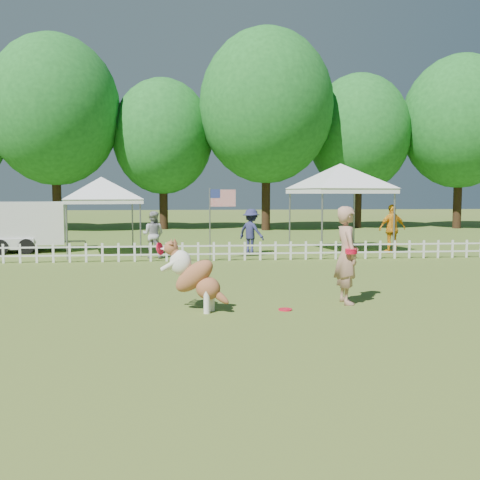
{
  "coord_description": "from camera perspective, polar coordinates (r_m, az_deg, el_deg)",
  "views": [
    {
      "loc": [
        -1.59,
        -10.0,
        2.15
      ],
      "look_at": [
        -0.4,
        2.0,
        1.1
      ],
      "focal_mm": 40.0,
      "sensor_mm": 36.0,
      "label": 1
    }
  ],
  "objects": [
    {
      "name": "ground",
      "position": [
        10.35,
        3.32,
        -7.03
      ],
      "size": [
        120.0,
        120.0,
        0.0
      ],
      "primitive_type": "plane",
      "color": "#446921",
      "rests_on": "ground"
    },
    {
      "name": "picket_fence",
      "position": [
        17.17,
        -0.31,
        -1.2
      ],
      "size": [
        22.0,
        0.08,
        0.6
      ],
      "primitive_type": null,
      "color": "silver",
      "rests_on": "ground"
    },
    {
      "name": "handler",
      "position": [
        10.62,
        11.32,
        -1.59
      ],
      "size": [
        0.48,
        0.71,
        1.91
      ],
      "primitive_type": "imported",
      "rotation": [
        0.0,
        0.0,
        1.6
      ],
      "color": "tan",
      "rests_on": "ground"
    },
    {
      "name": "dog",
      "position": [
        9.8,
        -4.79,
        -3.87
      ],
      "size": [
        1.31,
        0.9,
        1.29
      ],
      "primitive_type": null,
      "rotation": [
        0.0,
        0.0,
        -0.42
      ],
      "color": "brown",
      "rests_on": "ground"
    },
    {
      "name": "frisbee_on_turf",
      "position": [
        10.0,
        4.85,
        -7.39
      ],
      "size": [
        0.31,
        0.31,
        0.02
      ],
      "primitive_type": "cylinder",
      "rotation": [
        0.0,
        0.0,
        0.26
      ],
      "color": "red",
      "rests_on": "ground"
    },
    {
      "name": "canopy_tent_left",
      "position": [
        19.43,
        -14.51,
        2.43
      ],
      "size": [
        3.07,
        3.07,
        2.67
      ],
      "primitive_type": null,
      "rotation": [
        0.0,
        0.0,
        0.21
      ],
      "color": "white",
      "rests_on": "ground"
    },
    {
      "name": "canopy_tent_right",
      "position": [
        20.32,
        10.59,
        3.33
      ],
      "size": [
        3.65,
        3.65,
        3.19
      ],
      "primitive_type": null,
      "rotation": [
        0.0,
        0.0,
        0.21
      ],
      "color": "white",
      "rests_on": "ground"
    },
    {
      "name": "cargo_trailer",
      "position": [
        21.29,
        -22.78,
        1.34
      ],
      "size": [
        4.54,
        2.6,
        1.88
      ],
      "primitive_type": null,
      "rotation": [
        0.0,
        0.0,
        0.17
      ],
      "color": "white",
      "rests_on": "ground"
    },
    {
      "name": "flag_pole",
      "position": [
        17.07,
        -3.23,
        1.67
      ],
      "size": [
        0.9,
        0.21,
        2.33
      ],
      "primitive_type": null,
      "rotation": [
        0.0,
        0.0,
        0.13
      ],
      "color": "gray",
      "rests_on": "ground"
    },
    {
      "name": "spectator_a",
      "position": [
        18.0,
        -9.24,
        0.56
      ],
      "size": [
        0.89,
        0.78,
        1.56
      ],
      "primitive_type": "imported",
      "rotation": [
        0.0,
        0.0,
        2.87
      ],
      "color": "#A3A2A7",
      "rests_on": "ground"
    },
    {
      "name": "spectator_b",
      "position": [
        18.98,
        1.21,
        0.91
      ],
      "size": [
        1.15,
        1.15,
        1.6
      ],
      "primitive_type": "imported",
      "rotation": [
        0.0,
        0.0,
        2.35
      ],
      "color": "navy",
      "rests_on": "ground"
    },
    {
      "name": "spectator_c",
      "position": [
        20.06,
        15.93,
        1.16
      ],
      "size": [
        1.08,
        0.57,
        1.76
      ],
      "primitive_type": "imported",
      "rotation": [
        0.0,
        0.0,
        3.29
      ],
      "color": "orange",
      "rests_on": "ground"
    },
    {
      "name": "tree_left",
      "position": [
        32.59,
        -19.15,
        11.5
      ],
      "size": [
        7.4,
        7.4,
        12.0
      ],
      "primitive_type": null,
      "color": "#1A5C1F",
      "rests_on": "ground"
    },
    {
      "name": "tree_center_left",
      "position": [
        32.64,
        -8.23,
        9.77
      ],
      "size": [
        6.0,
        6.0,
        9.8
      ],
      "primitive_type": null,
      "color": "#1A5C1F",
      "rests_on": "ground"
    },
    {
      "name": "tree_center_right",
      "position": [
        31.61,
        2.81,
        12.53
      ],
      "size": [
        7.6,
        7.6,
        12.6
      ],
      "primitive_type": null,
      "color": "#1A5C1F",
      "rests_on": "ground"
    },
    {
      "name": "tree_right",
      "position": [
        34.31,
        12.54,
        9.97
      ],
      "size": [
        6.2,
        6.2,
        10.4
      ],
      "primitive_type": null,
      "color": "#1A5C1F",
      "rests_on": "ground"
    },
    {
      "name": "tree_far_right",
      "position": [
        35.77,
        22.39,
        10.32
      ],
      "size": [
        7.0,
        7.0,
        11.4
      ],
      "primitive_type": null,
      "color": "#1A5C1F",
      "rests_on": "ground"
    }
  ]
}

